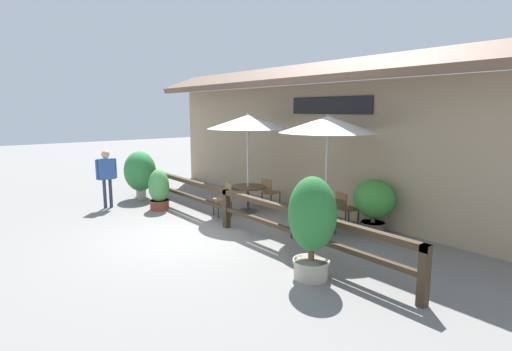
% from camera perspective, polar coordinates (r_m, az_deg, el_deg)
% --- Properties ---
extents(ground_plane, '(60.00, 60.00, 0.00)m').
position_cam_1_polar(ground_plane, '(9.48, -9.49, -8.47)').
color(ground_plane, slate).
extents(building_facade, '(14.28, 1.49, 4.23)m').
position_cam_1_polar(building_facade, '(11.60, 8.29, 5.72)').
color(building_facade, tan).
rests_on(building_facade, ground).
extents(patio_railing, '(10.40, 0.14, 0.95)m').
position_cam_1_polar(patio_railing, '(9.83, -4.24, -3.53)').
color(patio_railing, '#3D2D1E').
rests_on(patio_railing, ground).
extents(patio_umbrella_near, '(2.26, 2.26, 2.78)m').
position_cam_1_polar(patio_umbrella_near, '(11.17, -1.19, 7.65)').
color(patio_umbrella_near, '#B7B2A8').
rests_on(patio_umbrella_near, ground).
extents(dining_table_near, '(0.99, 0.99, 0.74)m').
position_cam_1_polar(dining_table_near, '(11.39, -1.16, -2.25)').
color(dining_table_near, '#4C3826').
rests_on(dining_table_near, ground).
extents(chair_near_streetside, '(0.50, 0.50, 0.88)m').
position_cam_1_polar(chair_near_streetside, '(10.99, -4.53, -3.20)').
color(chair_near_streetside, olive).
rests_on(chair_near_streetside, ground).
extents(chair_near_wallside, '(0.46, 0.46, 0.88)m').
position_cam_1_polar(chair_near_wallside, '(11.88, 1.93, -2.22)').
color(chair_near_wallside, olive).
rests_on(chair_near_wallside, ground).
extents(patio_umbrella_middle, '(2.26, 2.26, 2.78)m').
position_cam_1_polar(patio_umbrella_middle, '(9.34, 10.21, 7.16)').
color(patio_umbrella_middle, '#B7B2A8').
rests_on(patio_umbrella_middle, ground).
extents(dining_table_middle, '(0.99, 0.99, 0.74)m').
position_cam_1_polar(dining_table_middle, '(9.61, 9.88, -4.59)').
color(dining_table_middle, '#4C3826').
rests_on(dining_table_middle, ground).
extents(chair_middle_streetside, '(0.47, 0.47, 0.88)m').
position_cam_1_polar(chair_middle_streetside, '(9.07, 7.14, -5.96)').
color(chair_middle_streetside, olive).
rests_on(chair_middle_streetside, ground).
extents(chair_middle_wallside, '(0.51, 0.51, 0.88)m').
position_cam_1_polar(chair_middle_wallside, '(10.16, 12.65, -4.44)').
color(chair_middle_wallside, olive).
rests_on(chair_middle_wallside, ground).
extents(potted_plant_small_flowering, '(0.86, 0.78, 1.79)m').
position_cam_1_polar(potted_plant_small_flowering, '(6.86, 8.01, -6.51)').
color(potted_plant_small_flowering, '#B7AD99').
rests_on(potted_plant_small_flowering, ground).
extents(potted_plant_corner_fern, '(0.65, 0.59, 1.19)m').
position_cam_1_polar(potted_plant_corner_fern, '(11.95, -13.70, -1.99)').
color(potted_plant_corner_fern, brown).
rests_on(potted_plant_corner_fern, ground).
extents(potted_plant_broad_leaf, '(1.11, 1.00, 1.57)m').
position_cam_1_polar(potted_plant_broad_leaf, '(13.48, -16.24, 0.53)').
color(potted_plant_broad_leaf, '#B7AD99').
rests_on(potted_plant_broad_leaf, ground).
extents(potted_plant_entrance_palm, '(0.99, 0.89, 1.28)m').
position_cam_1_polar(potted_plant_entrance_palm, '(9.81, 16.48, -3.54)').
color(potted_plant_entrance_palm, '#564C47').
rests_on(potted_plant_entrance_palm, ground).
extents(pedestrian, '(0.23, 0.60, 1.72)m').
position_cam_1_polar(pedestrian, '(12.52, -20.59, 0.60)').
color(pedestrian, '#2D334C').
rests_on(pedestrian, ground).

